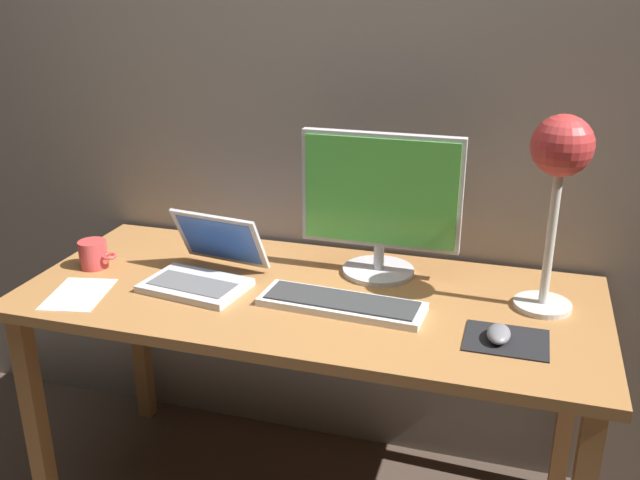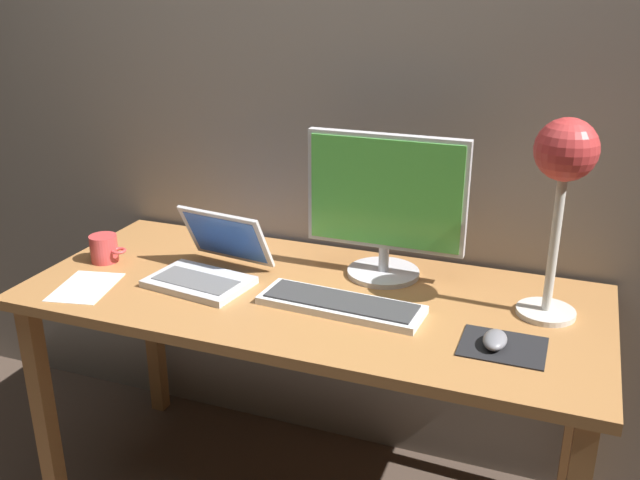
# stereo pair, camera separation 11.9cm
# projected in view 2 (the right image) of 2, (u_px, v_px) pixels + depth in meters

# --- Properties ---
(back_wall) EXTENTS (4.80, 0.06, 2.60)m
(back_wall) POSITION_uv_depth(u_px,v_px,m) (359.00, 69.00, 2.10)
(back_wall) COLOR gray
(back_wall) RESTS_ON ground
(desk) EXTENTS (1.60, 0.70, 0.74)m
(desk) POSITION_uv_depth(u_px,v_px,m) (311.00, 318.00, 1.98)
(desk) COLOR #A8703D
(desk) RESTS_ON ground
(monitor) EXTENTS (0.46, 0.21, 0.42)m
(monitor) POSITION_uv_depth(u_px,v_px,m) (386.00, 203.00, 1.98)
(monitor) COLOR silver
(monitor) RESTS_ON desk
(keyboard_main) EXTENTS (0.45, 0.16, 0.03)m
(keyboard_main) POSITION_uv_depth(u_px,v_px,m) (341.00, 304.00, 1.85)
(keyboard_main) COLOR silver
(keyboard_main) RESTS_ON desk
(laptop) EXTENTS (0.32, 0.31, 0.19)m
(laptop) POSITION_uv_depth(u_px,v_px,m) (212.00, 260.00, 2.03)
(laptop) COLOR silver
(laptop) RESTS_ON desk
(desk_lamp) EXTENTS (0.15, 0.15, 0.51)m
(desk_lamp) POSITION_uv_depth(u_px,v_px,m) (564.00, 169.00, 1.68)
(desk_lamp) COLOR beige
(desk_lamp) RESTS_ON desk
(mousepad) EXTENTS (0.20, 0.16, 0.00)m
(mousepad) POSITION_uv_depth(u_px,v_px,m) (503.00, 347.00, 1.66)
(mousepad) COLOR black
(mousepad) RESTS_ON desk
(mouse) EXTENTS (0.06, 0.10, 0.03)m
(mouse) POSITION_uv_depth(u_px,v_px,m) (495.00, 340.00, 1.66)
(mouse) COLOR slate
(mouse) RESTS_ON mousepad
(coffee_mug) EXTENTS (0.12, 0.08, 0.08)m
(coffee_mug) POSITION_uv_depth(u_px,v_px,m) (104.00, 249.00, 2.15)
(coffee_mug) COLOR #CC3F3F
(coffee_mug) RESTS_ON desk
(paper_sheet_near_mouse) EXTENTS (0.19, 0.24, 0.00)m
(paper_sheet_near_mouse) POSITION_uv_depth(u_px,v_px,m) (86.00, 287.00, 1.98)
(paper_sheet_near_mouse) COLOR white
(paper_sheet_near_mouse) RESTS_ON desk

